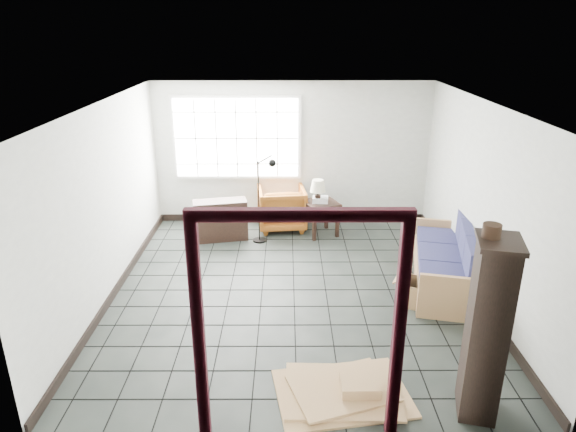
{
  "coord_description": "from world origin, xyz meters",
  "views": [
    {
      "loc": [
        -0.1,
        -6.42,
        3.54
      ],
      "look_at": [
        -0.08,
        0.3,
        1.01
      ],
      "focal_mm": 32.0,
      "sensor_mm": 36.0,
      "label": 1
    }
  ],
  "objects_px": {
    "futon_sofa": "(449,264)",
    "tall_shelf": "(487,329)",
    "side_table": "(321,208)",
    "armchair": "(282,206)"
  },
  "relations": [
    {
      "from": "futon_sofa",
      "to": "tall_shelf",
      "type": "relative_size",
      "value": 1.2
    },
    {
      "from": "side_table",
      "to": "armchair",
      "type": "bearing_deg",
      "value": 156.11
    },
    {
      "from": "futon_sofa",
      "to": "side_table",
      "type": "xyz_separation_m",
      "value": [
        -1.71,
        1.89,
        0.17
      ]
    },
    {
      "from": "futon_sofa",
      "to": "armchair",
      "type": "relative_size",
      "value": 2.52
    },
    {
      "from": "futon_sofa",
      "to": "tall_shelf",
      "type": "height_order",
      "value": "tall_shelf"
    },
    {
      "from": "armchair",
      "to": "side_table",
      "type": "height_order",
      "value": "armchair"
    },
    {
      "from": "side_table",
      "to": "tall_shelf",
      "type": "height_order",
      "value": "tall_shelf"
    },
    {
      "from": "futon_sofa",
      "to": "side_table",
      "type": "relative_size",
      "value": 3.02
    },
    {
      "from": "futon_sofa",
      "to": "armchair",
      "type": "bearing_deg",
      "value": 149.99
    },
    {
      "from": "side_table",
      "to": "futon_sofa",
      "type": "bearing_deg",
      "value": -47.76
    }
  ]
}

